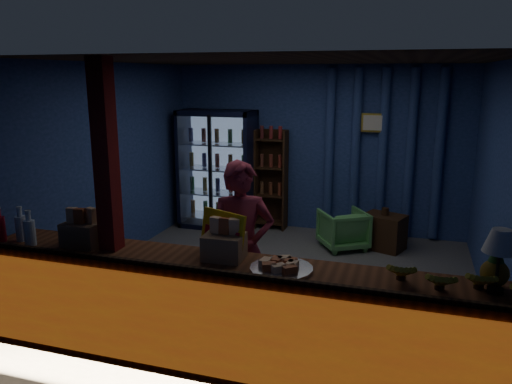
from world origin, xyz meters
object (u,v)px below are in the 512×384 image
shopkeeper (242,250)px  table_lamp (501,243)px  green_chair (343,229)px  pastry_tray (281,267)px

shopkeeper → table_lamp: bearing=-37.0°
green_chair → pastry_tray: pastry_tray is taller
green_chair → table_lamp: table_lamp is taller
green_chair → shopkeeper: bearing=45.0°
green_chair → pastry_tray: (-0.05, -3.34, 0.70)m
pastry_tray → table_lamp: table_lamp is taller
green_chair → pastry_tray: bearing=56.6°
shopkeeper → table_lamp: 2.22m
shopkeeper → green_chair: (0.60, 2.71, -0.56)m
table_lamp → shopkeeper: bearing=164.7°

